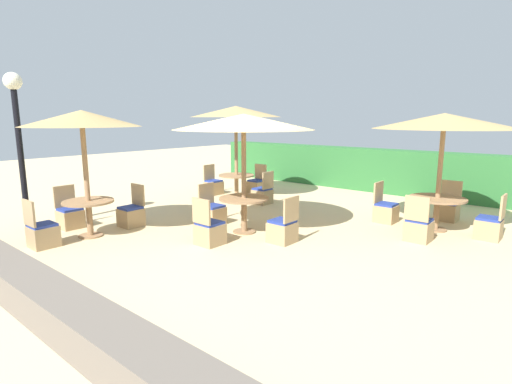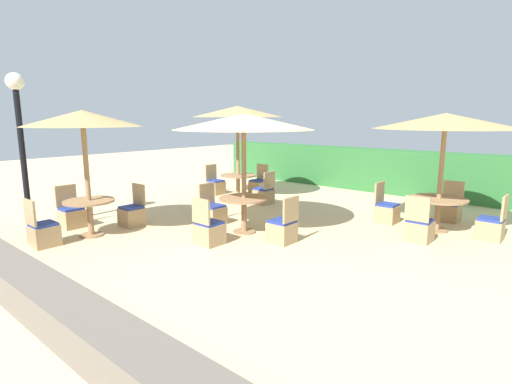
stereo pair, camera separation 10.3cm
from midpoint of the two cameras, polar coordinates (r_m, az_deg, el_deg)
name	(u,v)px [view 1 (the left image)]	position (r m, az deg, el deg)	size (l,w,h in m)	color
ground_plane	(236,241)	(7.98, -3.18, -6.98)	(40.00, 40.00, 0.00)	#D1BA8C
hedge_row	(382,171)	(13.65, 17.36, 2.93)	(13.00, 0.70, 1.39)	#2D6B33
stone_border	(36,293)	(5.95, -29.41, -12.44)	(10.00, 0.56, 0.43)	#6B6056
lamp_post	(17,120)	(9.82, -31.24, 8.77)	(0.36, 0.36, 3.32)	black
parasol_back_left	(236,112)	(11.79, -3.16, 11.34)	(2.66, 2.66, 2.73)	#93704C
round_table_back_left	(236,180)	(11.94, -3.06, 1.74)	(1.05, 1.05, 0.72)	#93704C
patio_chair_back_left_west	(213,186)	(12.75, -6.33, 0.87)	(0.46, 0.46, 0.93)	tan
patio_chair_back_left_east	(263,195)	(11.27, 0.69, -0.36)	(0.46, 0.46, 0.93)	tan
patio_chair_back_left_north	(257,185)	(12.76, -0.12, 0.94)	(0.46, 0.46, 0.93)	tan
parasol_front_left	(82,119)	(8.63, -23.97, 9.48)	(2.28, 2.28, 2.55)	#93704C
round_table_front_left	(89,209)	(8.82, -23.09, -2.24)	(1.00, 1.00, 0.75)	#93704C
patio_chair_front_left_south	(42,234)	(8.56, -28.54, -5.24)	(0.46, 0.46, 0.93)	tan
patio_chair_front_left_west	(70,216)	(9.75, -25.31, -3.15)	(0.46, 0.46, 0.93)	tan
patio_chair_front_left_north	(132,215)	(9.40, -17.66, -3.09)	(0.46, 0.46, 0.93)	tan
parasol_center	(244,122)	(8.20, -2.15, 9.94)	(2.89, 2.89, 2.48)	#93704C
round_table_center	(244,205)	(8.40, -2.07, -1.91)	(1.05, 1.05, 0.75)	#93704C
patio_chair_center_east	(283,229)	(7.81, 3.49, -5.36)	(0.46, 0.46, 0.93)	tan
patio_chair_center_west	(212,213)	(9.16, -6.58, -3.01)	(0.46, 0.46, 0.93)	tan
patio_chair_center_south	(209,231)	(7.73, -7.07, -5.60)	(0.46, 0.46, 0.93)	tan
parasol_back_right	(444,121)	(9.20, 25.00, 9.13)	(2.91, 2.91, 2.50)	#93704C
round_table_back_right	(437,204)	(9.38, 24.16, -1.55)	(1.17, 1.17, 0.72)	#93704C
patio_chair_back_right_south	(419,228)	(8.50, 21.88, -4.80)	(0.46, 0.46, 0.93)	tan
patio_chair_back_right_north	(448,209)	(10.48, 25.44, -2.25)	(0.46, 0.46, 0.93)	tan
patio_chair_back_right_west	(385,211)	(9.76, 17.70, -2.60)	(0.46, 0.46, 0.93)	tan
patio_chair_back_right_east	(490,226)	(9.25, 30.12, -4.28)	(0.46, 0.46, 0.93)	tan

